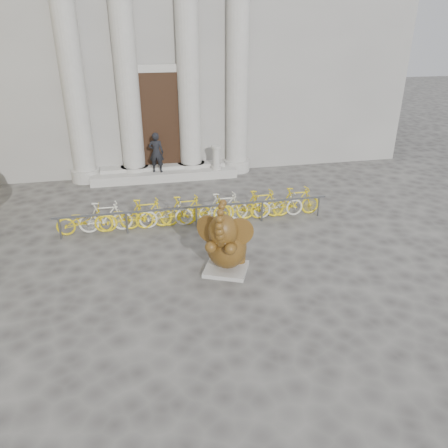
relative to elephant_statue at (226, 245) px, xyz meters
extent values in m
plane|color=#474442|center=(-0.92, -1.48, -0.79)|extent=(80.00, 80.00, 0.00)
cube|color=gray|center=(-0.92, 13.52, 5.21)|extent=(22.00, 10.00, 12.00)
cube|color=black|center=(-0.92, 8.44, 1.51)|extent=(2.40, 0.16, 4.00)
cylinder|color=#A8A59E|center=(-4.12, 8.32, 3.21)|extent=(0.90, 0.90, 8.00)
cylinder|color=#A8A59E|center=(-2.12, 8.32, 3.21)|extent=(0.90, 0.90, 8.00)
cylinder|color=#A8A59E|center=(0.28, 8.32, 3.21)|extent=(0.90, 0.90, 8.00)
cylinder|color=#A8A59E|center=(2.28, 8.32, 3.21)|extent=(0.90, 0.90, 8.00)
cube|color=#A8A59E|center=(-0.92, 7.92, -0.61)|extent=(6.00, 1.20, 0.36)
cube|color=#A8A59E|center=(0.01, 0.03, -0.74)|extent=(1.39, 1.34, 0.11)
ellipsoid|color=black|center=(0.11, 0.25, -0.36)|extent=(1.19, 1.17, 0.70)
ellipsoid|color=black|center=(0.02, 0.05, -0.05)|extent=(1.48, 1.62, 1.13)
cylinder|color=black|center=(-0.10, 0.50, -0.54)|extent=(0.43, 0.43, 0.28)
cylinder|color=black|center=(0.44, 0.26, -0.54)|extent=(0.43, 0.43, 0.28)
cylinder|color=black|center=(-0.37, -0.25, 0.17)|extent=(0.50, 0.70, 0.43)
cylinder|color=black|center=(0.07, -0.44, 0.17)|extent=(0.50, 0.70, 0.43)
ellipsoid|color=black|center=(-0.13, -0.31, 0.56)|extent=(0.96, 0.94, 0.87)
cylinder|color=black|center=(-0.42, -0.04, 0.52)|extent=(0.59, 0.53, 0.74)
cylinder|color=black|center=(0.26, -0.34, 0.52)|extent=(0.74, 0.13, 0.74)
cone|color=beige|center=(-0.34, -0.45, 0.38)|extent=(0.11, 0.26, 0.12)
cone|color=beige|center=(-0.10, -0.56, 0.38)|extent=(0.22, 0.24, 0.12)
cube|color=slate|center=(-0.33, 2.90, -0.09)|extent=(8.73, 0.06, 0.06)
cylinder|color=slate|center=(-4.50, 2.90, -0.44)|extent=(0.06, 0.06, 0.70)
cylinder|color=slate|center=(-2.52, 2.90, -0.44)|extent=(0.06, 0.06, 0.70)
cylinder|color=slate|center=(-0.33, 2.90, -0.44)|extent=(0.06, 0.06, 0.70)
cylinder|color=slate|center=(1.85, 2.90, -0.44)|extent=(0.06, 0.06, 0.70)
cylinder|color=slate|center=(3.83, 2.90, -0.44)|extent=(0.06, 0.06, 0.70)
imported|color=yellow|center=(-3.79, 3.15, -0.29)|extent=(1.70, 0.50, 1.00)
imported|color=beige|center=(-3.16, 3.15, -0.29)|extent=(1.66, 0.47, 1.00)
imported|color=yellow|center=(-2.53, 3.15, -0.29)|extent=(1.70, 0.50, 1.00)
imported|color=yellow|center=(-1.90, 3.15, -0.29)|extent=(1.66, 0.47, 1.00)
imported|color=beige|center=(-1.28, 3.15, -0.29)|extent=(1.70, 0.50, 1.00)
imported|color=yellow|center=(-0.65, 3.15, -0.29)|extent=(1.66, 0.47, 1.00)
imported|color=yellow|center=(-0.02, 3.15, -0.29)|extent=(1.70, 0.50, 1.00)
imported|color=beige|center=(0.61, 3.15, -0.29)|extent=(1.66, 0.47, 1.00)
imported|color=yellow|center=(1.23, 3.15, -0.29)|extent=(1.70, 0.50, 1.00)
imported|color=yellow|center=(1.86, 3.15, -0.29)|extent=(1.66, 0.47, 1.00)
imported|color=beige|center=(2.49, 3.15, -0.29)|extent=(1.70, 0.50, 1.00)
imported|color=yellow|center=(3.12, 3.15, -0.29)|extent=(1.66, 0.47, 1.00)
imported|color=black|center=(-1.21, 7.74, 0.39)|extent=(0.67, 0.52, 1.64)
cylinder|color=#A8A59E|center=(1.24, 7.62, -0.37)|extent=(0.41, 0.41, 0.12)
cylinder|color=#A8A59E|center=(1.24, 7.62, 0.03)|extent=(0.29, 0.29, 0.92)
cylinder|color=#A8A59E|center=(1.24, 7.62, 0.52)|extent=(0.41, 0.41, 0.10)
camera|label=1|loc=(-2.12, -9.72, 5.25)|focal=35.00mm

